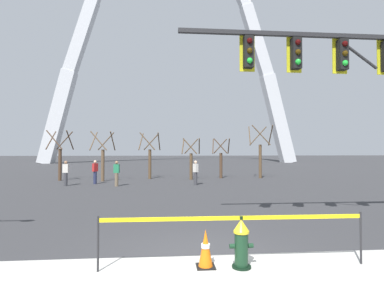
{
  "coord_description": "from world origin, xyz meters",
  "views": [
    {
      "loc": [
        -0.75,
        -6.21,
        2.26
      ],
      "look_at": [
        0.2,
        5.0,
        2.5
      ],
      "focal_mm": 27.68,
      "sensor_mm": 36.0,
      "label": 1
    }
  ],
  "objects_px": {
    "fire_hydrant": "(241,243)",
    "traffic_signal_gantry": "(356,77)",
    "pedestrian_near_trees": "(95,172)",
    "traffic_cone_by_hydrant": "(206,249)",
    "pedestrian_standing_center": "(117,173)",
    "pedestrian_walking_right": "(66,173)",
    "pedestrian_walking_left": "(196,172)",
    "monument_arch": "(171,45)"
  },
  "relations": [
    {
      "from": "fire_hydrant",
      "to": "pedestrian_standing_center",
      "type": "xyz_separation_m",
      "value": [
        -4.58,
        13.32,
        0.35
      ]
    },
    {
      "from": "pedestrian_walking_left",
      "to": "pedestrian_standing_center",
      "type": "xyz_separation_m",
      "value": [
        -5.02,
        -0.26,
        0.0
      ]
    },
    {
      "from": "fire_hydrant",
      "to": "pedestrian_walking_right",
      "type": "relative_size",
      "value": 0.62
    },
    {
      "from": "pedestrian_near_trees",
      "to": "pedestrian_standing_center",
      "type": "bearing_deg",
      "value": -40.93
    },
    {
      "from": "fire_hydrant",
      "to": "monument_arch",
      "type": "bearing_deg",
      "value": 90.82
    },
    {
      "from": "traffic_signal_gantry",
      "to": "pedestrian_standing_center",
      "type": "distance_m",
      "value": 14.29
    },
    {
      "from": "pedestrian_standing_center",
      "to": "pedestrian_walking_right",
      "type": "xyz_separation_m",
      "value": [
        -3.25,
        0.46,
        0.0
      ]
    },
    {
      "from": "traffic_cone_by_hydrant",
      "to": "fire_hydrant",
      "type": "bearing_deg",
      "value": -6.89
    },
    {
      "from": "fire_hydrant",
      "to": "pedestrian_walking_right",
      "type": "height_order",
      "value": "pedestrian_walking_right"
    },
    {
      "from": "fire_hydrant",
      "to": "traffic_signal_gantry",
      "type": "bearing_deg",
      "value": 31.86
    },
    {
      "from": "pedestrian_standing_center",
      "to": "pedestrian_walking_right",
      "type": "relative_size",
      "value": 1.0
    },
    {
      "from": "traffic_cone_by_hydrant",
      "to": "monument_arch",
      "type": "height_order",
      "value": "monument_arch"
    },
    {
      "from": "traffic_signal_gantry",
      "to": "pedestrian_near_trees",
      "type": "height_order",
      "value": "traffic_signal_gantry"
    },
    {
      "from": "monument_arch",
      "to": "pedestrian_near_trees",
      "type": "bearing_deg",
      "value": -99.55
    },
    {
      "from": "traffic_cone_by_hydrant",
      "to": "pedestrian_near_trees",
      "type": "bearing_deg",
      "value": 110.75
    },
    {
      "from": "traffic_cone_by_hydrant",
      "to": "pedestrian_walking_right",
      "type": "distance_m",
      "value": 15.47
    },
    {
      "from": "pedestrian_walking_left",
      "to": "pedestrian_near_trees",
      "type": "bearing_deg",
      "value": 170.0
    },
    {
      "from": "traffic_signal_gantry",
      "to": "pedestrian_near_trees",
      "type": "distance_m",
      "value": 16.4
    },
    {
      "from": "fire_hydrant",
      "to": "monument_arch",
      "type": "xyz_separation_m",
      "value": [
        -0.68,
        47.79,
        20.99
      ]
    },
    {
      "from": "monument_arch",
      "to": "pedestrian_near_trees",
      "type": "xyz_separation_m",
      "value": [
        -5.56,
        -33.03,
        -20.64
      ]
    },
    {
      "from": "traffic_cone_by_hydrant",
      "to": "pedestrian_walking_right",
      "type": "relative_size",
      "value": 0.46
    },
    {
      "from": "monument_arch",
      "to": "pedestrian_walking_right",
      "type": "distance_m",
      "value": 40.41
    },
    {
      "from": "traffic_cone_by_hydrant",
      "to": "pedestrian_near_trees",
      "type": "distance_m",
      "value": 15.7
    },
    {
      "from": "pedestrian_standing_center",
      "to": "pedestrian_walking_right",
      "type": "height_order",
      "value": "same"
    },
    {
      "from": "pedestrian_walking_left",
      "to": "pedestrian_walking_right",
      "type": "relative_size",
      "value": 1.0
    },
    {
      "from": "pedestrian_walking_left",
      "to": "pedestrian_near_trees",
      "type": "xyz_separation_m",
      "value": [
        -6.68,
        1.18,
        0.0
      ]
    },
    {
      "from": "traffic_signal_gantry",
      "to": "pedestrian_walking_right",
      "type": "distance_m",
      "value": 16.78
    },
    {
      "from": "traffic_cone_by_hydrant",
      "to": "pedestrian_standing_center",
      "type": "relative_size",
      "value": 0.46
    },
    {
      "from": "traffic_cone_by_hydrant",
      "to": "pedestrian_walking_right",
      "type": "height_order",
      "value": "pedestrian_walking_right"
    },
    {
      "from": "traffic_cone_by_hydrant",
      "to": "pedestrian_walking_left",
      "type": "distance_m",
      "value": 13.56
    },
    {
      "from": "pedestrian_walking_left",
      "to": "pedestrian_standing_center",
      "type": "relative_size",
      "value": 1.0
    },
    {
      "from": "pedestrian_walking_left",
      "to": "pedestrian_walking_right",
      "type": "distance_m",
      "value": 8.27
    },
    {
      "from": "monument_arch",
      "to": "pedestrian_near_trees",
      "type": "relative_size",
      "value": 30.97
    },
    {
      "from": "fire_hydrant",
      "to": "pedestrian_near_trees",
      "type": "bearing_deg",
      "value": 112.91
    },
    {
      "from": "traffic_signal_gantry",
      "to": "pedestrian_standing_center",
      "type": "bearing_deg",
      "value": 128.83
    },
    {
      "from": "pedestrian_walking_right",
      "to": "pedestrian_walking_left",
      "type": "bearing_deg",
      "value": -1.41
    },
    {
      "from": "traffic_cone_by_hydrant",
      "to": "pedestrian_near_trees",
      "type": "xyz_separation_m",
      "value": [
        -5.56,
        14.68,
        0.46
      ]
    },
    {
      "from": "monument_arch",
      "to": "traffic_signal_gantry",
      "type": "bearing_deg",
      "value": -83.98
    },
    {
      "from": "traffic_cone_by_hydrant",
      "to": "pedestrian_walking_right",
      "type": "xyz_separation_m",
      "value": [
        -7.15,
        13.71,
        0.46
      ]
    },
    {
      "from": "pedestrian_walking_left",
      "to": "pedestrian_near_trees",
      "type": "height_order",
      "value": "same"
    },
    {
      "from": "pedestrian_walking_left",
      "to": "pedestrian_walking_right",
      "type": "xyz_separation_m",
      "value": [
        -8.27,
        0.2,
        0.0
      ]
    },
    {
      "from": "pedestrian_standing_center",
      "to": "pedestrian_walking_right",
      "type": "bearing_deg",
      "value": 171.86
    }
  ]
}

